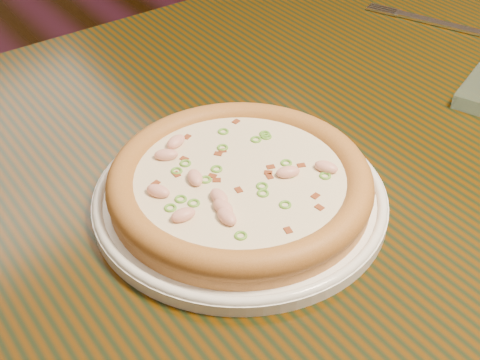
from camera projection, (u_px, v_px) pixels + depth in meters
ground at (190, 192)px, 1.86m from camera, size 9.00×9.00×0.00m
hero_table at (295, 206)px, 0.82m from camera, size 1.20×0.80×0.75m
plate at (240, 197)px, 0.67m from camera, size 0.29×0.29×0.02m
pizza at (240, 182)px, 0.65m from camera, size 0.26×0.26×0.03m
fork at (427, 20)px, 0.99m from camera, size 0.08×0.17×0.00m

